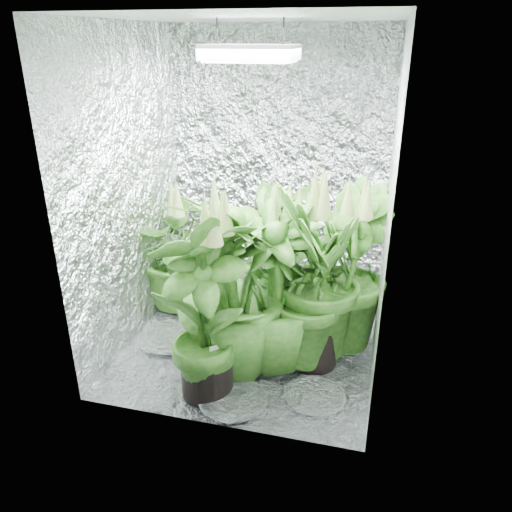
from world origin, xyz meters
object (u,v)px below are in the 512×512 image
object	(u,v)px
plant_b	(268,265)
grow_lamp	(250,53)
plant_f	(204,307)
plant_c	(348,269)
plant_d	(232,289)
plant_h	(273,290)
plant_g	(317,281)
plant_e	(299,273)
circulation_fan	(347,327)
plant_a	(181,251)

from	to	relation	value
plant_b	grow_lamp	bearing A→B (deg)	-103.87
plant_b	plant_f	xyz separation A→B (m)	(-0.17, -0.79, 0.09)
plant_c	plant_b	bearing A→B (deg)	173.42
plant_b	plant_d	world-z (taller)	plant_d
plant_f	plant_h	distance (m)	0.49
plant_d	plant_h	distance (m)	0.26
plant_c	plant_g	bearing A→B (deg)	-119.96
plant_e	circulation_fan	world-z (taller)	plant_e
plant_b	plant_c	world-z (taller)	plant_c
grow_lamp	plant_f	distance (m)	1.38
grow_lamp	plant_c	size ratio (longest dim) A/B	0.43
plant_b	plant_e	xyz separation A→B (m)	(0.23, -0.12, 0.03)
grow_lamp	plant_e	size ratio (longest dim) A/B	0.46
plant_g	plant_h	size ratio (longest dim) A/B	1.12
grow_lamp	circulation_fan	bearing A→B (deg)	13.08
plant_a	plant_e	xyz separation A→B (m)	(0.93, -0.27, 0.05)
plant_b	plant_g	world-z (taller)	plant_g
plant_e	circulation_fan	bearing A→B (deg)	4.97
plant_d	plant_f	bearing A→B (deg)	-106.89
circulation_fan	grow_lamp	bearing A→B (deg)	-151.48
plant_a	plant_h	xyz separation A→B (m)	(0.82, -0.55, 0.06)
plant_c	plant_e	world-z (taller)	plant_c
plant_g	plant_e	bearing A→B (deg)	123.46
grow_lamp	plant_f	world-z (taller)	grow_lamp
plant_d	plant_g	world-z (taller)	plant_g
plant_h	plant_g	bearing A→B (deg)	13.60
plant_a	plant_c	xyz separation A→B (m)	(1.23, -0.21, 0.09)
plant_c	circulation_fan	world-z (taller)	plant_c
plant_a	plant_g	size ratio (longest dim) A/B	0.80
plant_h	plant_d	bearing A→B (deg)	-149.50
plant_e	plant_f	size ratio (longest dim) A/B	0.88
plant_f	plant_g	size ratio (longest dim) A/B	0.99
plant_b	circulation_fan	size ratio (longest dim) A/B	3.31
plant_g	plant_b	bearing A→B (deg)	137.55
grow_lamp	plant_f	size ratio (longest dim) A/B	0.41
plant_b	plant_h	size ratio (longest dim) A/B	0.96
plant_a	plant_b	world-z (taller)	plant_b
plant_b	plant_c	size ratio (longest dim) A/B	0.91
plant_d	plant_e	size ratio (longest dim) A/B	1.11
plant_h	plant_c	bearing A→B (deg)	39.62
plant_a	plant_e	size ratio (longest dim) A/B	0.92
plant_c	plant_f	world-z (taller)	plant_f
plant_c	plant_d	size ratio (longest dim) A/B	0.98
plant_e	grow_lamp	bearing A→B (deg)	-158.15
plant_b	circulation_fan	bearing A→B (deg)	-9.44
plant_b	circulation_fan	world-z (taller)	plant_b
plant_c	plant_d	xyz separation A→B (m)	(-0.63, -0.47, 0.01)
grow_lamp	plant_g	size ratio (longest dim) A/B	0.41
plant_b	plant_c	xyz separation A→B (m)	(0.54, -0.06, 0.06)
grow_lamp	plant_h	xyz separation A→B (m)	(0.18, -0.16, -1.31)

